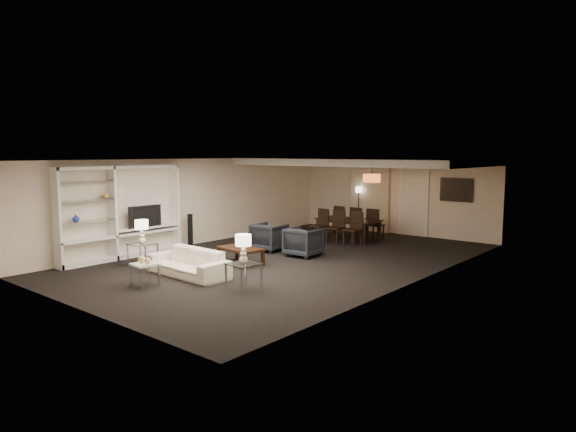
# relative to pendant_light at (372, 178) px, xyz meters

# --- Properties ---
(floor) EXTENTS (11.00, 11.00, 0.00)m
(floor) POSITION_rel_pendant_light_xyz_m (-0.30, -3.50, -1.92)
(floor) COLOR black
(floor) RESTS_ON ground
(ceiling) EXTENTS (7.00, 11.00, 0.02)m
(ceiling) POSITION_rel_pendant_light_xyz_m (-0.30, -3.50, 0.58)
(ceiling) COLOR silver
(ceiling) RESTS_ON ground
(wall_back) EXTENTS (7.00, 0.02, 2.50)m
(wall_back) POSITION_rel_pendant_light_xyz_m (-0.30, 2.00, -0.67)
(wall_back) COLOR beige
(wall_back) RESTS_ON ground
(wall_front) EXTENTS (7.00, 0.02, 2.50)m
(wall_front) POSITION_rel_pendant_light_xyz_m (-0.30, -9.00, -0.67)
(wall_front) COLOR beige
(wall_front) RESTS_ON ground
(wall_left) EXTENTS (0.02, 11.00, 2.50)m
(wall_left) POSITION_rel_pendant_light_xyz_m (-3.80, -3.50, -0.67)
(wall_left) COLOR beige
(wall_left) RESTS_ON ground
(wall_right) EXTENTS (0.02, 11.00, 2.50)m
(wall_right) POSITION_rel_pendant_light_xyz_m (3.20, -3.50, -0.67)
(wall_right) COLOR beige
(wall_right) RESTS_ON ground
(ceiling_soffit) EXTENTS (7.00, 4.00, 0.20)m
(ceiling_soffit) POSITION_rel_pendant_light_xyz_m (-0.30, 0.00, 0.48)
(ceiling_soffit) COLOR silver
(ceiling_soffit) RESTS_ON ceiling
(curtains) EXTENTS (1.50, 0.12, 2.40)m
(curtains) POSITION_rel_pendant_light_xyz_m (-1.20, 1.92, -0.72)
(curtains) COLOR beige
(curtains) RESTS_ON wall_back
(door) EXTENTS (0.90, 0.05, 2.10)m
(door) POSITION_rel_pendant_light_xyz_m (0.40, 1.97, -0.87)
(door) COLOR silver
(door) RESTS_ON wall_back
(painting) EXTENTS (0.95, 0.04, 0.65)m
(painting) POSITION_rel_pendant_light_xyz_m (1.80, 1.96, -0.37)
(painting) COLOR #142D38
(painting) RESTS_ON wall_back
(media_unit) EXTENTS (0.38, 3.40, 2.35)m
(media_unit) POSITION_rel_pendant_light_xyz_m (-3.61, -6.10, -0.74)
(media_unit) COLOR white
(media_unit) RESTS_ON wall_left
(pendant_light) EXTENTS (0.52, 0.52, 0.24)m
(pendant_light) POSITION_rel_pendant_light_xyz_m (0.00, 0.00, 0.00)
(pendant_light) COLOR #D8591E
(pendant_light) RESTS_ON ceiling_soffit
(sofa) EXTENTS (2.04, 0.85, 0.59)m
(sofa) POSITION_rel_pendant_light_xyz_m (-0.84, -6.25, -1.62)
(sofa) COLOR beige
(sofa) RESTS_ON floor
(coffee_table) EXTENTS (1.18, 0.77, 0.40)m
(coffee_table) POSITION_rel_pendant_light_xyz_m (-0.84, -4.65, -1.72)
(coffee_table) COLOR black
(coffee_table) RESTS_ON floor
(armchair_left) EXTENTS (0.86, 0.88, 0.75)m
(armchair_left) POSITION_rel_pendant_light_xyz_m (-1.44, -2.95, -1.54)
(armchair_left) COLOR black
(armchair_left) RESTS_ON floor
(armchair_right) EXTENTS (0.85, 0.87, 0.75)m
(armchair_right) POSITION_rel_pendant_light_xyz_m (-0.24, -2.95, -1.54)
(armchair_right) COLOR black
(armchair_right) RESTS_ON floor
(side_table_left) EXTENTS (0.57, 0.57, 0.52)m
(side_table_left) POSITION_rel_pendant_light_xyz_m (-2.54, -6.25, -1.66)
(side_table_left) COLOR silver
(side_table_left) RESTS_ON floor
(side_table_right) EXTENTS (0.62, 0.62, 0.52)m
(side_table_right) POSITION_rel_pendant_light_xyz_m (0.86, -6.25, -1.66)
(side_table_right) COLOR silver
(side_table_right) RESTS_ON floor
(table_lamp_left) EXTENTS (0.34, 0.34, 0.57)m
(table_lamp_left) POSITION_rel_pendant_light_xyz_m (-2.54, -6.25, -1.12)
(table_lamp_left) COLOR white
(table_lamp_left) RESTS_ON side_table_left
(table_lamp_right) EXTENTS (0.35, 0.35, 0.57)m
(table_lamp_right) POSITION_rel_pendant_light_xyz_m (0.86, -6.25, -1.12)
(table_lamp_right) COLOR beige
(table_lamp_right) RESTS_ON side_table_right
(marble_table) EXTENTS (0.51, 0.51, 0.46)m
(marble_table) POSITION_rel_pendant_light_xyz_m (-0.84, -7.35, -1.69)
(marble_table) COLOR white
(marble_table) RESTS_ON floor
(gold_gourd_a) EXTENTS (0.15, 0.15, 0.15)m
(gold_gourd_a) POSITION_rel_pendant_light_xyz_m (-0.94, -7.35, -1.38)
(gold_gourd_a) COLOR tan
(gold_gourd_a) RESTS_ON marble_table
(gold_gourd_b) EXTENTS (0.13, 0.13, 0.13)m
(gold_gourd_b) POSITION_rel_pendant_light_xyz_m (-0.74, -7.35, -1.39)
(gold_gourd_b) COLOR #DAB073
(gold_gourd_b) RESTS_ON marble_table
(television) EXTENTS (0.97, 0.13, 0.56)m
(television) POSITION_rel_pendant_light_xyz_m (-3.58, -5.50, -0.89)
(television) COLOR black
(television) RESTS_ON media_unit
(vase_blue) EXTENTS (0.18, 0.18, 0.19)m
(vase_blue) POSITION_rel_pendant_light_xyz_m (-3.61, -7.31, -0.77)
(vase_blue) COLOR #293DB2
(vase_blue) RESTS_ON media_unit
(vase_amber) EXTENTS (0.15, 0.15, 0.16)m
(vase_amber) POSITION_rel_pendant_light_xyz_m (-3.61, -6.51, -0.28)
(vase_amber) COLOR gold
(vase_amber) RESTS_ON media_unit
(floor_speaker) EXTENTS (0.12, 0.12, 0.95)m
(floor_speaker) POSITION_rel_pendant_light_xyz_m (-3.50, -4.01, -1.44)
(floor_speaker) COLOR black
(floor_speaker) RESTS_ON floor
(dining_table) EXTENTS (1.89, 1.07, 0.66)m
(dining_table) POSITION_rel_pendant_light_xyz_m (-0.68, -0.22, -1.59)
(dining_table) COLOR black
(dining_table) RESTS_ON floor
(chair_nl) EXTENTS (0.51, 0.51, 0.98)m
(chair_nl) POSITION_rel_pendant_light_xyz_m (-1.28, -0.87, -1.43)
(chair_nl) COLOR black
(chair_nl) RESTS_ON floor
(chair_nm) EXTENTS (0.46, 0.46, 0.98)m
(chair_nm) POSITION_rel_pendant_light_xyz_m (-0.68, -0.87, -1.43)
(chair_nm) COLOR black
(chair_nm) RESTS_ON floor
(chair_nr) EXTENTS (0.49, 0.49, 0.98)m
(chair_nr) POSITION_rel_pendant_light_xyz_m (-0.08, -0.87, -1.43)
(chair_nr) COLOR black
(chair_nr) RESTS_ON floor
(chair_fl) EXTENTS (0.50, 0.50, 0.98)m
(chair_fl) POSITION_rel_pendant_light_xyz_m (-1.28, 0.43, -1.43)
(chair_fl) COLOR black
(chair_fl) RESTS_ON floor
(chair_fm) EXTENTS (0.46, 0.46, 0.98)m
(chair_fm) POSITION_rel_pendant_light_xyz_m (-0.68, 0.43, -1.43)
(chair_fm) COLOR black
(chair_fm) RESTS_ON floor
(chair_fr) EXTENTS (0.46, 0.46, 0.98)m
(chair_fr) POSITION_rel_pendant_light_xyz_m (-0.08, 0.43, -1.43)
(chair_fr) COLOR black
(chair_fr) RESTS_ON floor
(floor_lamp) EXTENTS (0.29, 0.29, 1.52)m
(floor_lamp) POSITION_rel_pendant_light_xyz_m (-1.51, 1.70, -1.16)
(floor_lamp) COLOR black
(floor_lamp) RESTS_ON floor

